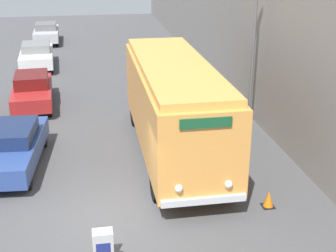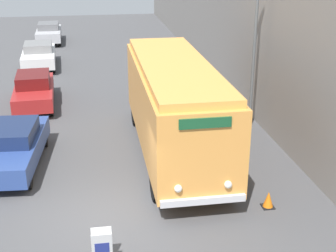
% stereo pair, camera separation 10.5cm
% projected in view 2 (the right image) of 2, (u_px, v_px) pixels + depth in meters
% --- Properties ---
extents(ground_plane, '(80.00, 80.00, 0.00)m').
position_uv_depth(ground_plane, '(107.00, 220.00, 13.21)').
color(ground_plane, '#4C4C4F').
extents(building_wall_right, '(0.30, 60.00, 7.21)m').
position_uv_depth(building_wall_right, '(241.00, 26.00, 22.10)').
color(building_wall_right, gray).
rests_on(building_wall_right, ground_plane).
extents(vintage_bus, '(2.54, 9.30, 3.45)m').
position_uv_depth(vintage_bus, '(174.00, 103.00, 16.67)').
color(vintage_bus, black).
rests_on(vintage_bus, ground_plane).
extents(sign_board, '(0.50, 0.34, 0.90)m').
position_uv_depth(sign_board, '(102.00, 247.00, 11.33)').
color(sign_board, gray).
rests_on(sign_board, ground_plane).
extents(streetlamp, '(0.36, 0.36, 6.51)m').
position_uv_depth(streetlamp, '(256.00, 28.00, 18.04)').
color(streetlamp, '#595E60').
rests_on(streetlamp, ground_plane).
extents(parked_car_near, '(2.21, 4.83, 1.47)m').
position_uv_depth(parked_car_near, '(12.00, 146.00, 16.12)').
color(parked_car_near, black).
rests_on(parked_car_near, ground_plane).
extents(parked_car_mid, '(2.02, 4.66, 1.55)m').
position_uv_depth(parked_car_mid, '(34.00, 90.00, 22.13)').
color(parked_car_mid, black).
rests_on(parked_car_mid, ground_plane).
extents(parked_car_far, '(2.19, 4.66, 1.52)m').
position_uv_depth(parked_car_far, '(39.00, 55.00, 28.92)').
color(parked_car_far, black).
rests_on(parked_car_far, ground_plane).
extents(parked_car_distant, '(1.95, 4.48, 1.52)m').
position_uv_depth(parked_car_distant, '(49.00, 32.00, 36.02)').
color(parked_car_distant, black).
rests_on(parked_car_distant, ground_plane).
extents(traffic_cone, '(0.36, 0.36, 0.51)m').
position_uv_depth(traffic_cone, '(268.00, 200.00, 13.76)').
color(traffic_cone, black).
rests_on(traffic_cone, ground_plane).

